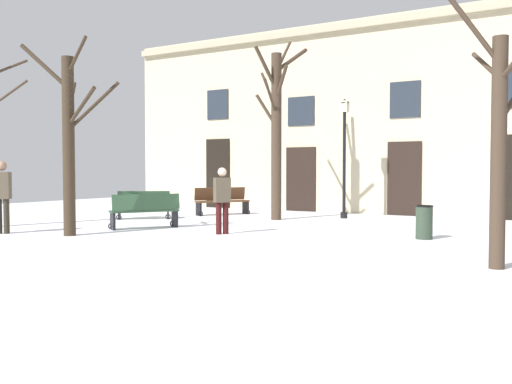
# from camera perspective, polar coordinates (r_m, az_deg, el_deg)

# --- Properties ---
(ground_plane) EXTENTS (30.72, 30.72, 0.00)m
(ground_plane) POSITION_cam_1_polar(r_m,az_deg,el_deg) (13.50, -3.54, -4.41)
(ground_plane) COLOR white
(building_facade) EXTENTS (19.20, 0.60, 6.84)m
(building_facade) POSITION_cam_1_polar(r_m,az_deg,el_deg) (20.80, 9.58, 7.50)
(building_facade) COLOR beige
(building_facade) RESTS_ON ground
(tree_left_of_center) EXTENTS (1.52, 2.33, 5.67)m
(tree_left_of_center) POSITION_cam_1_polar(r_m,az_deg,el_deg) (17.74, 2.06, 6.47)
(tree_left_of_center) COLOR #423326
(tree_left_of_center) RESTS_ON ground
(tree_right_of_center) EXTENTS (1.56, 2.01, 4.50)m
(tree_right_of_center) POSITION_cam_1_polar(r_m,az_deg,el_deg) (9.81, 23.06, 4.83)
(tree_right_of_center) COLOR #423326
(tree_right_of_center) RESTS_ON ground
(tree_center) EXTENTS (2.24, 1.31, 4.57)m
(tree_center) POSITION_cam_1_polar(r_m,az_deg,el_deg) (14.19, -18.19, 5.09)
(tree_center) COLOR #382B1E
(tree_center) RESTS_ON ground
(streetlamp) EXTENTS (0.30, 0.30, 3.81)m
(streetlamp) POSITION_cam_1_polar(r_m,az_deg,el_deg) (18.41, 8.82, 4.63)
(streetlamp) COLOR black
(streetlamp) RESTS_ON ground
(litter_bin) EXTENTS (0.40, 0.40, 0.77)m
(litter_bin) POSITION_cam_1_polar(r_m,az_deg,el_deg) (13.40, 16.46, -2.89)
(litter_bin) COLOR #2D3D2D
(litter_bin) RESTS_ON ground
(bench_far_corner) EXTENTS (1.54, 1.39, 0.88)m
(bench_far_corner) POSITION_cam_1_polar(r_m,az_deg,el_deg) (18.34, -11.15, -1.21)
(bench_far_corner) COLOR #2D4C33
(bench_far_corner) RESTS_ON ground
(bench_facing_shops) EXTENTS (1.43, 1.86, 0.94)m
(bench_facing_shops) POSITION_cam_1_polar(r_m,az_deg,el_deg) (19.68, -3.44, -0.87)
(bench_facing_shops) COLOR #51331E
(bench_facing_shops) RESTS_ON ground
(bench_near_lamp) EXTENTS (1.38, 1.77, 0.93)m
(bench_near_lamp) POSITION_cam_1_polar(r_m,az_deg,el_deg) (15.37, -11.03, -1.83)
(bench_near_lamp) COLOR #2D4C33
(bench_near_lamp) RESTS_ON ground
(person_by_shop_door) EXTENTS (0.44, 0.39, 1.77)m
(person_by_shop_door) POSITION_cam_1_polar(r_m,az_deg,el_deg) (15.21, -24.02, -0.10)
(person_by_shop_door) COLOR #2D271E
(person_by_shop_door) RESTS_ON ground
(person_crossing_plaza) EXTENTS (0.40, 0.44, 1.61)m
(person_crossing_plaza) POSITION_cam_1_polar(r_m,az_deg,el_deg) (13.81, -3.40, -0.57)
(person_crossing_plaza) COLOR #350F0F
(person_crossing_plaza) RESTS_ON ground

